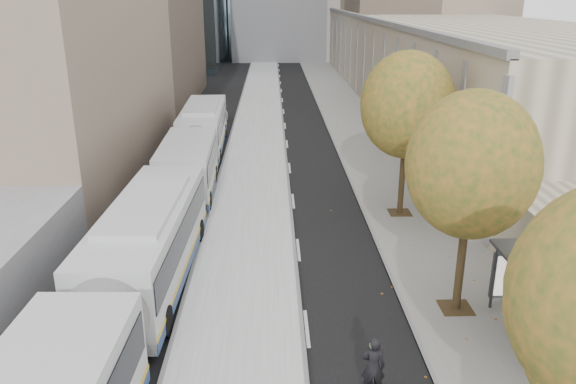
{
  "coord_description": "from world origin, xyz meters",
  "views": [
    {
      "loc": [
        -2.73,
        -3.86,
        10.39
      ],
      "look_at": [
        -2.08,
        18.41,
        2.5
      ],
      "focal_mm": 35.0,
      "sensor_mm": 36.0,
      "label": 1
    }
  ],
  "objects_px": {
    "bus_near": "(117,299)",
    "bus_shelter": "(552,281)",
    "cyclist": "(372,383)",
    "distant_car": "(216,117)",
    "bus_far": "(198,141)"
  },
  "relations": [
    {
      "from": "bus_far",
      "to": "bus_shelter",
      "type": "bearing_deg",
      "value": -57.74
    },
    {
      "from": "bus_near",
      "to": "cyclist",
      "type": "distance_m",
      "value": 7.91
    },
    {
      "from": "bus_far",
      "to": "distant_car",
      "type": "bearing_deg",
      "value": 88.7
    },
    {
      "from": "bus_near",
      "to": "bus_shelter",
      "type": "bearing_deg",
      "value": 0.74
    },
    {
      "from": "bus_near",
      "to": "bus_far",
      "type": "height_order",
      "value": "bus_near"
    },
    {
      "from": "bus_near",
      "to": "distant_car",
      "type": "height_order",
      "value": "bus_near"
    },
    {
      "from": "bus_shelter",
      "to": "distant_car",
      "type": "bearing_deg",
      "value": 112.38
    },
    {
      "from": "cyclist",
      "to": "distant_car",
      "type": "height_order",
      "value": "cyclist"
    },
    {
      "from": "cyclist",
      "to": "distant_car",
      "type": "relative_size",
      "value": 0.61
    },
    {
      "from": "bus_shelter",
      "to": "distant_car",
      "type": "distance_m",
      "value": 34.49
    },
    {
      "from": "bus_shelter",
      "to": "cyclist",
      "type": "xyz_separation_m",
      "value": [
        -5.86,
        -2.76,
        -1.38
      ]
    },
    {
      "from": "bus_shelter",
      "to": "cyclist",
      "type": "height_order",
      "value": "bus_shelter"
    },
    {
      "from": "distant_car",
      "to": "bus_far",
      "type": "bearing_deg",
      "value": -79.74
    },
    {
      "from": "bus_near",
      "to": "bus_far",
      "type": "xyz_separation_m",
      "value": [
        0.06,
        19.35,
        -0.04
      ]
    },
    {
      "from": "bus_shelter",
      "to": "distant_car",
      "type": "xyz_separation_m",
      "value": [
        -13.12,
        31.86,
        -1.58
      ]
    }
  ]
}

